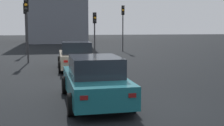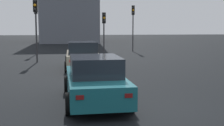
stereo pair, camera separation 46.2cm
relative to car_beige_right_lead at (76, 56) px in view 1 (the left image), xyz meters
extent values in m
cube|color=black|center=(-8.69, -1.46, -0.86)|extent=(160.00, 160.00, 0.20)
cube|color=tan|center=(0.06, 0.00, -0.16)|extent=(4.58, 1.84, 0.69)
cube|color=#1E232B|center=(-0.17, 0.00, 0.51)|extent=(2.07, 1.60, 0.64)
cylinder|color=black|center=(1.47, -0.91, -0.44)|extent=(0.64, 0.23, 0.64)
cylinder|color=black|center=(1.48, 0.89, -0.44)|extent=(0.64, 0.23, 0.64)
cylinder|color=black|center=(-1.36, -0.89, -0.44)|extent=(0.64, 0.23, 0.64)
cylinder|color=black|center=(-1.35, 0.91, -0.44)|extent=(0.64, 0.23, 0.64)
cube|color=red|center=(-2.24, -0.63, -0.03)|extent=(0.03, 0.20, 0.11)
cube|color=red|center=(-2.23, 0.67, -0.03)|extent=(0.03, 0.20, 0.11)
cube|color=#19606B|center=(-7.65, -0.02, -0.18)|extent=(4.58, 1.82, 0.65)
cube|color=#1E232B|center=(-7.87, -0.02, 0.45)|extent=(2.08, 1.56, 0.60)
cylinder|color=black|center=(-6.22, -0.85, -0.44)|extent=(0.64, 0.23, 0.64)
cylinder|color=black|center=(-6.25, 0.87, -0.44)|extent=(0.64, 0.23, 0.64)
cylinder|color=black|center=(-9.04, -0.91, -0.44)|extent=(0.64, 0.23, 0.64)
cylinder|color=black|center=(-9.07, 0.81, -0.44)|extent=(0.64, 0.23, 0.64)
cube|color=maroon|center=(-9.92, -0.69, -0.06)|extent=(0.03, 0.20, 0.11)
cube|color=maroon|center=(-9.95, 0.55, -0.06)|extent=(0.03, 0.20, 0.11)
cylinder|color=#2D2D30|center=(10.08, 3.56, 1.00)|extent=(0.11, 0.11, 3.53)
cube|color=black|center=(10.02, 3.57, 3.22)|extent=(0.20, 0.28, 0.90)
sphere|color=black|center=(9.91, 3.57, 3.49)|extent=(0.20, 0.20, 0.20)
sphere|color=orange|center=(9.91, 3.57, 3.22)|extent=(0.20, 0.20, 0.20)
sphere|color=black|center=(9.91, 3.57, 2.95)|extent=(0.20, 0.20, 0.20)
cylinder|color=#2D2D30|center=(11.71, -5.50, 1.02)|extent=(0.11, 0.11, 3.57)
cube|color=black|center=(11.65, -5.49, 3.26)|extent=(0.23, 0.30, 0.90)
sphere|color=black|center=(11.54, -5.48, 3.53)|extent=(0.20, 0.20, 0.20)
sphere|color=orange|center=(11.54, -5.48, 3.26)|extent=(0.20, 0.20, 0.20)
sphere|color=black|center=(11.54, -5.48, 2.99)|extent=(0.20, 0.20, 0.20)
cylinder|color=#2D2D30|center=(3.77, 2.94, 0.94)|extent=(0.11, 0.11, 3.41)
cube|color=black|center=(3.71, 2.95, 3.10)|extent=(0.23, 0.30, 0.90)
sphere|color=black|center=(3.60, 2.96, 3.37)|extent=(0.20, 0.20, 0.20)
sphere|color=orange|center=(3.60, 2.96, 3.10)|extent=(0.20, 0.20, 0.20)
sphere|color=black|center=(3.60, 2.96, 2.83)|extent=(0.20, 0.20, 0.20)
cylinder|color=#2D2D30|center=(7.97, -2.19, 0.59)|extent=(0.11, 0.11, 2.71)
cube|color=black|center=(7.91, -2.19, 2.39)|extent=(0.22, 0.29, 0.90)
sphere|color=black|center=(7.80, -2.20, 2.66)|extent=(0.20, 0.20, 0.20)
sphere|color=orange|center=(7.80, -2.20, 2.39)|extent=(0.20, 0.20, 0.20)
sphere|color=black|center=(7.80, -2.20, 2.12)|extent=(0.20, 0.20, 0.20)
camera|label=1|loc=(-17.18, 1.27, 1.69)|focal=48.20mm
camera|label=2|loc=(-17.26, 0.82, 1.69)|focal=48.20mm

